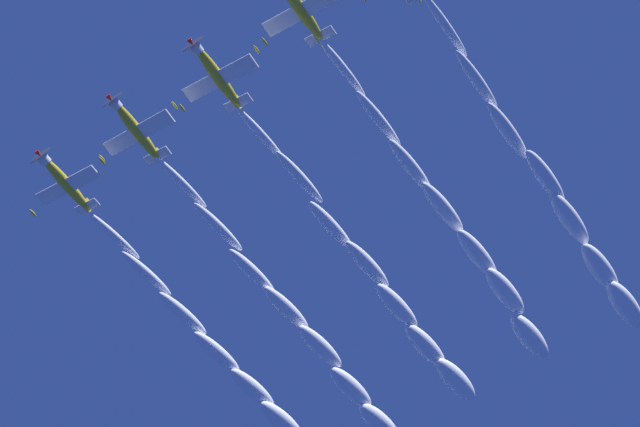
{
  "coord_description": "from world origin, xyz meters",
  "views": [
    {
      "loc": [
        18.71,
        -34.27,
        1.42
      ],
      "look_at": [
        3.02,
        16.47,
        87.14
      ],
      "focal_mm": 51.54,
      "sensor_mm": 36.0,
      "label": 1
    }
  ],
  "objects_px": {
    "airplane_outer_left": "(135,129)",
    "airplane_outer_right": "(64,182)",
    "airplane_right_wingman": "(216,74)",
    "airplane_left_wingman": "(299,7)"
  },
  "relations": [
    {
      "from": "airplane_right_wingman",
      "to": "airplane_outer_left",
      "type": "relative_size",
      "value": 0.98
    },
    {
      "from": "airplane_right_wingman",
      "to": "airplane_outer_right",
      "type": "bearing_deg",
      "value": 161.08
    },
    {
      "from": "airplane_left_wingman",
      "to": "airplane_outer_left",
      "type": "xyz_separation_m",
      "value": [
        -20.42,
        7.19,
        -1.14
      ]
    },
    {
      "from": "airplane_outer_left",
      "to": "airplane_outer_right",
      "type": "height_order",
      "value": "airplane_outer_right"
    },
    {
      "from": "airplane_outer_right",
      "to": "airplane_left_wingman",
      "type": "bearing_deg",
      "value": -19.76
    },
    {
      "from": "airplane_left_wingman",
      "to": "airplane_outer_left",
      "type": "relative_size",
      "value": 0.97
    },
    {
      "from": "airplane_left_wingman",
      "to": "airplane_right_wingman",
      "type": "distance_m",
      "value": 10.92
    },
    {
      "from": "airplane_right_wingman",
      "to": "airplane_outer_right",
      "type": "xyz_separation_m",
      "value": [
        -20.31,
        6.96,
        0.06
      ]
    },
    {
      "from": "airplane_left_wingman",
      "to": "airplane_outer_right",
      "type": "xyz_separation_m",
      "value": [
        -30.44,
        10.93,
        -0.95
      ]
    },
    {
      "from": "airplane_right_wingman",
      "to": "airplane_outer_left",
      "type": "xyz_separation_m",
      "value": [
        -10.3,
        3.22,
        -0.12
      ]
    }
  ]
}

